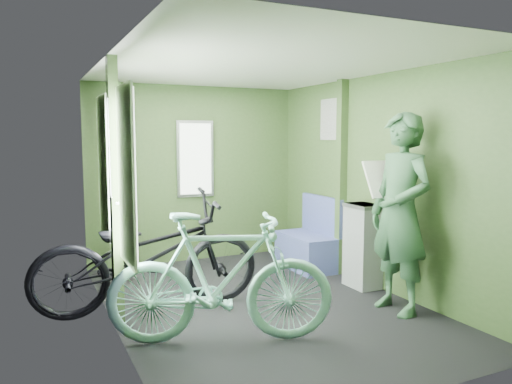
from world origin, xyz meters
TOP-DOWN VIEW (x-y plane):
  - room at (-0.04, 0.04)m, footprint 4.00×4.02m
  - bicycle_black at (-1.05, 0.21)m, footprint 2.17×1.05m
  - bicycle_mint at (-0.70, -0.73)m, footprint 1.88×1.18m
  - passenger at (1.08, -0.73)m, footprint 0.48×0.75m
  - waste_box at (1.26, 0.04)m, footprint 0.27×0.38m
  - bench_seat at (1.14, 0.98)m, footprint 0.48×0.85m

SIDE VIEW (x-z plane):
  - bicycle_black at x=-1.05m, z-range -0.60..0.60m
  - bicycle_mint at x=-0.70m, z-range -0.56..0.56m
  - bench_seat at x=1.14m, z-range -0.18..0.71m
  - waste_box at x=1.26m, z-range 0.00..0.92m
  - passenger at x=1.08m, z-range 0.00..1.87m
  - room at x=-0.04m, z-range 0.28..2.59m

